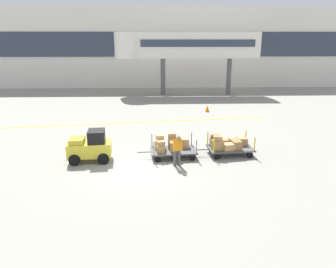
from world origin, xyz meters
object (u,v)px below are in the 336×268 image
(baggage_cart_middle, at_px, (228,145))
(baggage_cart_lead, at_px, (171,146))
(safety_cone_near, at_px, (207,109))
(baggage_handler, at_px, (177,149))
(baggage_tug, at_px, (90,147))

(baggage_cart_middle, bearing_deg, baggage_cart_lead, -175.91)
(baggage_cart_middle, relative_size, safety_cone_near, 5.55)
(baggage_cart_lead, bearing_deg, safety_cone_near, 71.69)
(baggage_cart_middle, xyz_separation_m, baggage_handler, (-2.73, -1.49, 0.32))
(safety_cone_near, bearing_deg, baggage_cart_lead, -108.31)
(baggage_tug, height_order, baggage_handler, baggage_tug)
(baggage_handler, bearing_deg, baggage_tug, 168.86)
(baggage_cart_middle, bearing_deg, safety_cone_near, 87.36)
(baggage_cart_lead, bearing_deg, baggage_handler, -79.21)
(safety_cone_near, bearing_deg, baggage_cart_middle, -92.64)
(baggage_tug, bearing_deg, baggage_cart_lead, 6.20)
(baggage_cart_middle, distance_m, safety_cone_near, 10.22)
(baggage_cart_lead, relative_size, baggage_cart_middle, 1.00)
(baggage_tug, distance_m, baggage_cart_lead, 4.05)
(baggage_cart_lead, height_order, baggage_handler, baggage_handler)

